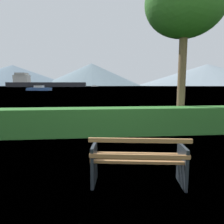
% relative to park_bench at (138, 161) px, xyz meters
% --- Properties ---
extents(ground_plane, '(1400.00, 1400.00, 0.00)m').
position_rel_park_bench_xyz_m(ground_plane, '(0.01, 0.06, -0.42)').
color(ground_plane, '#567A38').
extents(water_surface, '(620.00, 620.00, 0.00)m').
position_rel_park_bench_xyz_m(water_surface, '(0.01, 306.95, -0.42)').
color(water_surface, '#7A99A8').
rests_on(water_surface, ground_plane).
extents(park_bench, '(1.61, 0.79, 0.87)m').
position_rel_park_bench_xyz_m(park_bench, '(0.00, 0.00, 0.00)').
color(park_bench, olive).
rests_on(park_bench, ground_plane).
extents(hedge_row, '(12.77, 0.78, 0.91)m').
position_rel_park_bench_xyz_m(hedge_row, '(0.01, 3.51, 0.03)').
color(hedge_row, '#2D6B28').
rests_on(hedge_row, ground_plane).
extents(tree_near_bench, '(2.82, 2.82, 5.72)m').
position_rel_park_bench_xyz_m(tree_near_bench, '(2.55, 4.10, 4.06)').
color(tree_near_bench, brown).
rests_on(tree_near_bench, ground_plane).
extents(cargo_ship_large, '(80.30, 16.17, 14.19)m').
position_rel_park_bench_xyz_m(cargo_ship_large, '(-52.87, 215.32, 3.55)').
color(cargo_ship_large, '#232328').
rests_on(cargo_ship_large, water_surface).
extents(fishing_boat_near, '(8.88, 3.90, 1.58)m').
position_rel_park_bench_xyz_m(fishing_boat_near, '(2.93, 257.71, 0.16)').
color(fishing_boat_near, silver).
rests_on(fishing_boat_near, water_surface).
extents(sailboat_mid, '(7.73, 4.14, 1.60)m').
position_rel_park_bench_xyz_m(sailboat_mid, '(-17.05, 62.49, 0.16)').
color(sailboat_mid, '#335693').
rests_on(sailboat_mid, water_surface).
extents(tender_far, '(7.42, 9.25, 1.81)m').
position_rel_park_bench_xyz_m(tender_far, '(-15.35, 231.16, 0.26)').
color(tender_far, '#335693').
rests_on(tender_far, water_surface).
extents(distant_hills, '(874.98, 390.29, 60.74)m').
position_rel_park_bench_xyz_m(distant_hills, '(96.33, 551.12, 28.66)').
color(distant_hills, slate).
rests_on(distant_hills, ground_plane).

